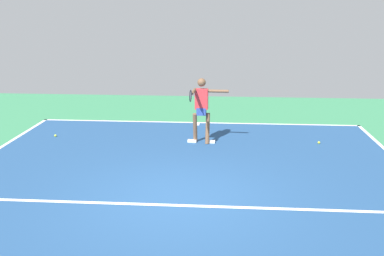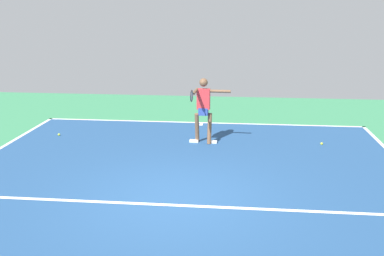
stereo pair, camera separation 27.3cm
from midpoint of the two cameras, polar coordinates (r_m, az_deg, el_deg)
name	(u,v)px [view 2 (the right image)]	position (r m, az deg, el deg)	size (l,w,h in m)	color
ground_plane	(176,198)	(8.63, -1.11, -8.95)	(20.46, 20.46, 0.00)	#388456
court_surface	(176,198)	(8.63, -1.11, -8.94)	(10.04, 11.77, 0.00)	navy
court_line_baseline_near	(202,123)	(14.13, 1.80, 0.69)	(10.04, 0.10, 0.01)	white
court_line_service	(174,205)	(8.34, -1.38, -9.82)	(7.53, 0.10, 0.01)	white
court_line_centre_mark	(201,124)	(13.94, 1.74, 0.48)	(0.10, 0.30, 0.01)	white
tennis_player	(203,106)	(11.76, 2.14, 2.78)	(1.08, 1.18, 1.76)	brown
tennis_ball_far_corner	(322,144)	(12.37, 16.84, -1.93)	(0.07, 0.07, 0.07)	yellow
tennis_ball_by_baseline	(59,135)	(13.20, -16.06, -0.81)	(0.07, 0.07, 0.07)	#CCE033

